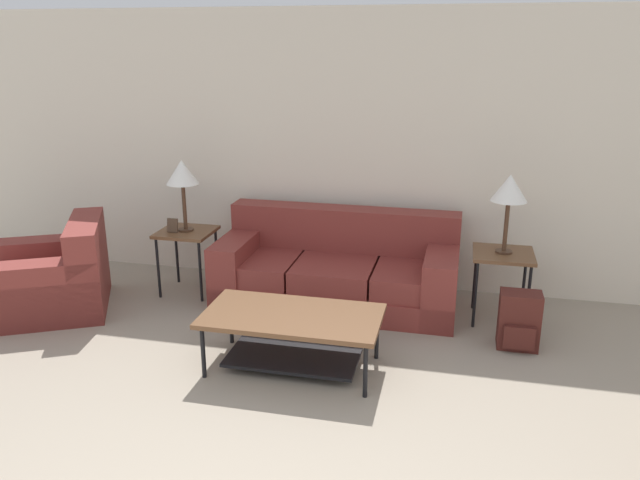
{
  "coord_description": "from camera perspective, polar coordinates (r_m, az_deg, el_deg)",
  "views": [
    {
      "loc": [
        0.94,
        -1.87,
        2.29
      ],
      "look_at": [
        -0.11,
        2.69,
        0.8
      ],
      "focal_mm": 35.0,
      "sensor_mm": 36.0,
      "label": 1
    }
  ],
  "objects": [
    {
      "name": "side_table_left",
      "position": [
        5.97,
        -12.11,
        0.21
      ],
      "size": [
        0.5,
        0.48,
        0.61
      ],
      "color": "brown",
      "rests_on": "ground_plane"
    },
    {
      "name": "table_lamp_left",
      "position": [
        5.82,
        -12.5,
        5.91
      ],
      "size": [
        0.29,
        0.29,
        0.66
      ],
      "color": "#472D1E",
      "rests_on": "side_table_left"
    },
    {
      "name": "picture_frame",
      "position": [
        5.91,
        -13.34,
        1.32
      ],
      "size": [
        0.1,
        0.04,
        0.13
      ],
      "color": "#4C3828",
      "rests_on": "side_table_left"
    },
    {
      "name": "armchair",
      "position": [
        6.02,
        -23.08,
        -3.3
      ],
      "size": [
        1.27,
        1.28,
        0.8
      ],
      "color": "maroon",
      "rests_on": "ground_plane"
    },
    {
      "name": "table_lamp_right",
      "position": [
        5.29,
        16.94,
        4.4
      ],
      "size": [
        0.29,
        0.29,
        0.66
      ],
      "color": "#472D1E",
      "rests_on": "side_table_right"
    },
    {
      "name": "backpack",
      "position": [
        5.12,
        17.74,
        -7.08
      ],
      "size": [
        0.31,
        0.28,
        0.46
      ],
      "color": "#4C1E19",
      "rests_on": "ground_plane"
    },
    {
      "name": "coffee_table",
      "position": [
        4.55,
        -2.54,
        -8.03
      ],
      "size": [
        1.28,
        0.67,
        0.43
      ],
      "color": "brown",
      "rests_on": "ground_plane"
    },
    {
      "name": "side_table_right",
      "position": [
        5.45,
        16.38,
        -1.8
      ],
      "size": [
        0.5,
        0.48,
        0.61
      ],
      "color": "brown",
      "rests_on": "ground_plane"
    },
    {
      "name": "couch",
      "position": [
        5.69,
        1.62,
        -2.87
      ],
      "size": [
        2.15,
        0.94,
        0.82
      ],
      "color": "maroon",
      "rests_on": "ground_plane"
    },
    {
      "name": "wall_back",
      "position": [
        5.94,
        3.65,
        8.03
      ],
      "size": [
        9.18,
        0.06,
        2.6
      ],
      "color": "silver",
      "rests_on": "ground_plane"
    }
  ]
}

